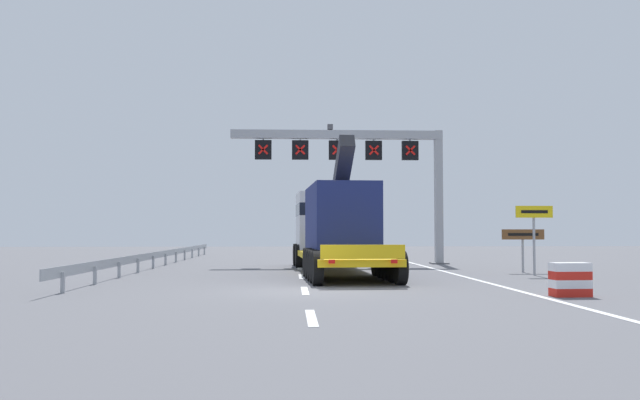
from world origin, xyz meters
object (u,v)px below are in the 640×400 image
Objects in this scene: exit_sign_yellow at (534,223)px; crash_barrier_striped at (570,280)px; tourist_info_sign_brown at (523,239)px; overhead_lane_gantry at (364,156)px; heavy_haul_truck_yellow at (333,225)px.

crash_barrier_striped is at bearing -104.56° from exit_sign_yellow.
crash_barrier_striped is (-2.16, -8.31, -1.61)m from exit_sign_yellow.
tourist_info_sign_brown is 10.46m from crash_barrier_striped.
tourist_info_sign_brown reaches higher than crash_barrier_striped.
heavy_haul_truck_yellow is at bearing -108.39° from overhead_lane_gantry.
heavy_haul_truck_yellow is 8.31m from exit_sign_yellow.
heavy_haul_truck_yellow is 5.17× the size of exit_sign_yellow.
heavy_haul_truck_yellow is at bearing 159.01° from exit_sign_yellow.
overhead_lane_gantry reaches higher than tourist_info_sign_brown.
exit_sign_yellow reaches higher than tourist_info_sign_brown.
heavy_haul_truck_yellow is (-2.06, -6.20, -3.75)m from overhead_lane_gantry.
tourist_info_sign_brown is (5.90, -7.34, -4.32)m from overhead_lane_gantry.
exit_sign_yellow is at bearing -96.14° from tourist_info_sign_brown.
overhead_lane_gantry is 10.36m from tourist_info_sign_brown.
tourist_info_sign_brown is at bearing -51.21° from overhead_lane_gantry.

